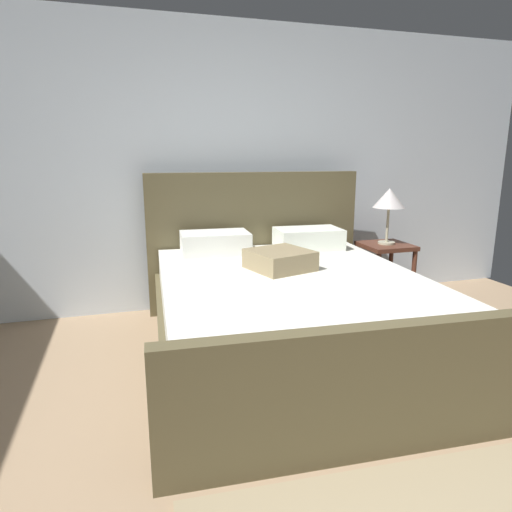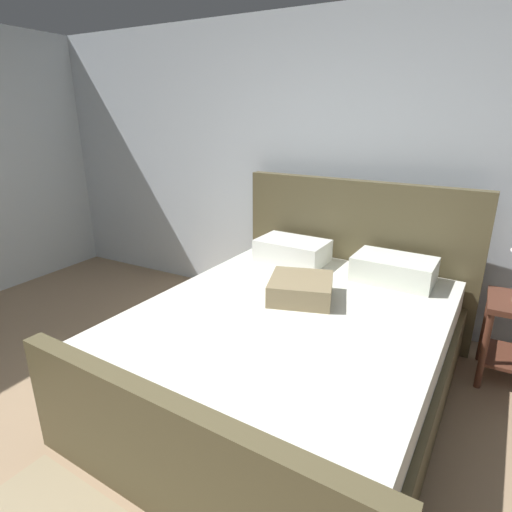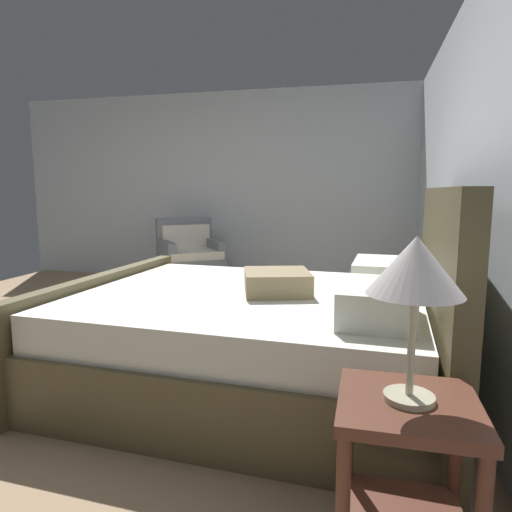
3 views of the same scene
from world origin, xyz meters
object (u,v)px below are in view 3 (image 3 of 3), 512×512
object	(u,v)px
bed	(262,334)
armchair	(190,263)
nightstand_right	(406,458)
table_lamp_right	(415,271)

from	to	relation	value
bed	armchair	size ratio (longest dim) A/B	2.39
nightstand_right	table_lamp_right	bearing A→B (deg)	63.43
nightstand_right	armchair	bearing A→B (deg)	-149.31
table_lamp_right	armchair	distance (m)	4.61
nightstand_right	armchair	size ratio (longest dim) A/B	0.59
nightstand_right	table_lamp_right	xyz separation A→B (m)	(0.00, 0.00, 0.62)
table_lamp_right	armchair	xyz separation A→B (m)	(-3.92, -2.33, -0.67)
nightstand_right	armchair	world-z (taller)	armchair
bed	table_lamp_right	xyz separation A→B (m)	(1.29, 0.78, 0.67)
bed	armchair	bearing A→B (deg)	-149.54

